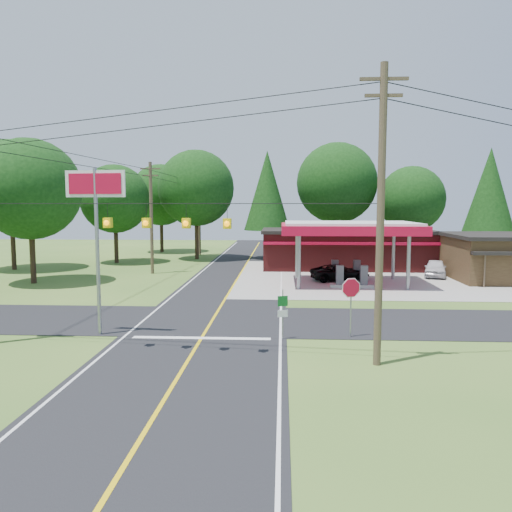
{
  "coord_description": "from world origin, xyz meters",
  "views": [
    {
      "loc": [
        3.77,
        -26.26,
        6.29
      ],
      "look_at": [
        2.0,
        7.0,
        2.8
      ],
      "focal_mm": 35.0,
      "sensor_mm": 36.0,
      "label": 1
    }
  ],
  "objects_px": {
    "sedan_car": "(435,268)",
    "big_stop_sign": "(96,209)",
    "octagonal_stop_sign": "(351,292)",
    "gas_canopy": "(349,230)",
    "suv_car": "(340,273)"
  },
  "relations": [
    {
      "from": "gas_canopy",
      "to": "big_stop_sign",
      "type": "distance_m",
      "value": 21.46
    },
    {
      "from": "sedan_car",
      "to": "octagonal_stop_sign",
      "type": "xyz_separation_m",
      "value": [
        -10.0,
        -20.24,
        1.43
      ]
    },
    {
      "from": "suv_car",
      "to": "sedan_car",
      "type": "relative_size",
      "value": 1.11
    },
    {
      "from": "big_stop_sign",
      "to": "octagonal_stop_sign",
      "type": "relative_size",
      "value": 2.78
    },
    {
      "from": "big_stop_sign",
      "to": "sedan_car",
      "type": "bearing_deg",
      "value": 42.83
    },
    {
      "from": "sedan_car",
      "to": "big_stop_sign",
      "type": "bearing_deg",
      "value": -119.9
    },
    {
      "from": "suv_car",
      "to": "octagonal_stop_sign",
      "type": "xyz_separation_m",
      "value": [
        -1.5,
        -17.51,
        1.5
      ]
    },
    {
      "from": "suv_car",
      "to": "sedan_car",
      "type": "height_order",
      "value": "sedan_car"
    },
    {
      "from": "sedan_car",
      "to": "big_stop_sign",
      "type": "xyz_separation_m",
      "value": [
        -22.0,
        -20.39,
        5.3
      ]
    },
    {
      "from": "suv_car",
      "to": "big_stop_sign",
      "type": "relative_size",
      "value": 0.6
    },
    {
      "from": "gas_canopy",
      "to": "big_stop_sign",
      "type": "height_order",
      "value": "big_stop_sign"
    },
    {
      "from": "suv_car",
      "to": "big_stop_sign",
      "type": "height_order",
      "value": "big_stop_sign"
    },
    {
      "from": "gas_canopy",
      "to": "suv_car",
      "type": "bearing_deg",
      "value": 108.43
    },
    {
      "from": "octagonal_stop_sign",
      "to": "big_stop_sign",
      "type": "bearing_deg",
      "value": -179.24
    },
    {
      "from": "suv_car",
      "to": "sedan_car",
      "type": "bearing_deg",
      "value": -84.45
    }
  ]
}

